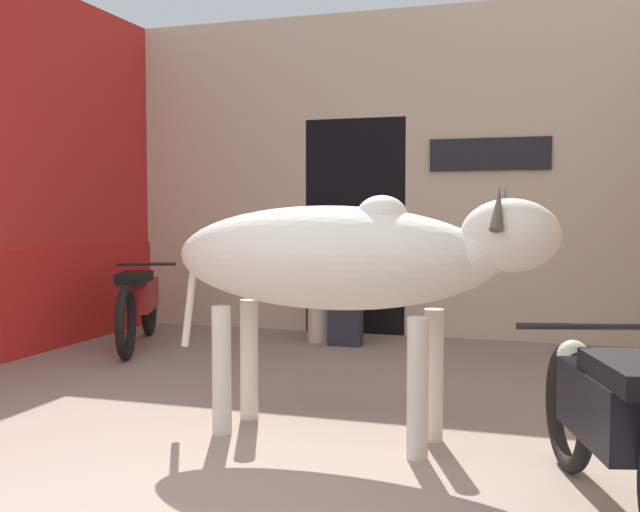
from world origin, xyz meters
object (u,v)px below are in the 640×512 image
at_px(motorcycle_near, 615,421).
at_px(motorcycle_far, 138,301).
at_px(plastic_stool, 319,317).
at_px(cow, 344,260).
at_px(shopkeeper_seated, 349,278).

distance_m(motorcycle_near, motorcycle_far, 4.91).
relative_size(motorcycle_near, plastic_stool, 4.01).
bearing_deg(plastic_stool, cow, -70.00).
xyz_separation_m(motorcycle_near, plastic_stool, (-2.42, 3.68, -0.18)).
relative_size(shopkeeper_seated, plastic_stool, 2.63).
height_order(cow, motorcycle_far, cow).
bearing_deg(plastic_stool, motorcycle_near, -56.72).
xyz_separation_m(motorcycle_near, shopkeeper_seated, (-2.11, 3.65, 0.21)).
xyz_separation_m(cow, motorcycle_far, (-2.60, 2.18, -0.57)).
height_order(motorcycle_far, shopkeeper_seated, shopkeeper_seated).
relative_size(motorcycle_far, shopkeeper_seated, 1.52).
bearing_deg(cow, shopkeeper_seated, 104.72).
bearing_deg(motorcycle_near, motorcycle_far, 143.47).
xyz_separation_m(cow, plastic_stool, (-1.07, 2.93, -0.75)).
xyz_separation_m(motorcycle_near, motorcycle_far, (-3.95, 2.92, 0.01)).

